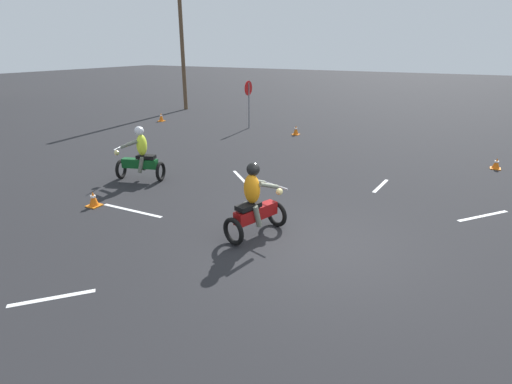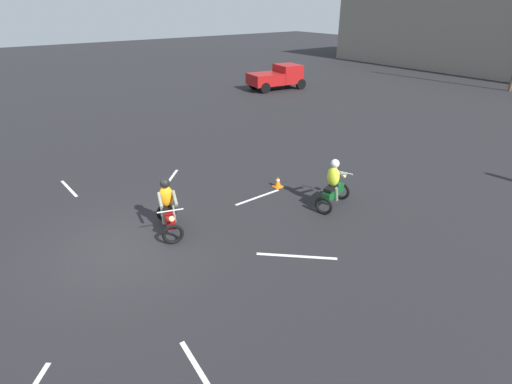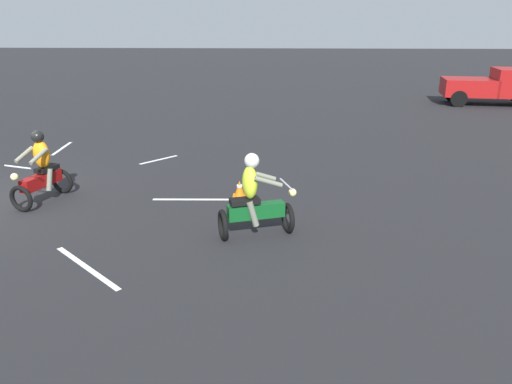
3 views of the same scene
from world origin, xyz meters
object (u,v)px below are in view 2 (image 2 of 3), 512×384
object	(u,v)px
motorcycle_rider_background	(333,186)
motorcycle_rider_foreground	(168,209)
traffic_cone_mid_center	(278,182)
pickup_truck	(278,77)

from	to	relation	value
motorcycle_rider_background	motorcycle_rider_foreground	bearing A→B (deg)	-127.48
motorcycle_rider_foreground	traffic_cone_mid_center	size ratio (longest dim) A/B	4.18
motorcycle_rider_foreground	traffic_cone_mid_center	world-z (taller)	motorcycle_rider_foreground
motorcycle_rider_foreground	pickup_truck	xyz separation A→B (m)	(-14.04, 15.56, 0.20)
motorcycle_rider_background	traffic_cone_mid_center	size ratio (longest dim) A/B	4.18
traffic_cone_mid_center	pickup_truck	bearing A→B (deg)	140.65
motorcycle_rider_foreground	traffic_cone_mid_center	distance (m)	4.51
pickup_truck	traffic_cone_mid_center	size ratio (longest dim) A/B	10.98
pickup_truck	traffic_cone_mid_center	xyz separation A→B (m)	(13.54, -11.11, -0.74)
pickup_truck	traffic_cone_mid_center	world-z (taller)	pickup_truck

